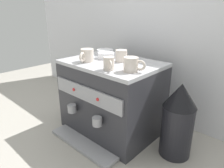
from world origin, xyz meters
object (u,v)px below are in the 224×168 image
at_px(ceramic_cup_0, 87,55).
at_px(ceramic_cup_1, 132,64).
at_px(espresso_machine, 112,97).
at_px(ceramic_bowl_0, 105,52).
at_px(ceramic_bowl_1, 106,56).
at_px(ceramic_cup_3, 109,64).
at_px(coffee_grinder, 178,120).
at_px(milk_pitcher, 69,103).
at_px(ceramic_cup_2, 122,56).

bearing_deg(ceramic_cup_0, ceramic_cup_1, 3.27).
height_order(espresso_machine, ceramic_cup_1, ceramic_cup_1).
bearing_deg(ceramic_bowl_0, ceramic_bowl_1, -41.73).
height_order(ceramic_cup_3, ceramic_bowl_1, ceramic_cup_3).
distance_m(coffee_grinder, milk_pitcher, 0.94).
bearing_deg(ceramic_cup_3, ceramic_cup_2, 111.24).
bearing_deg(ceramic_bowl_1, coffee_grinder, 1.33).
relative_size(espresso_machine, coffee_grinder, 1.39).
distance_m(ceramic_cup_2, milk_pitcher, 0.70).
distance_m(ceramic_bowl_1, coffee_grinder, 0.62).
xyz_separation_m(ceramic_bowl_0, coffee_grinder, (0.64, -0.07, -0.29)).
height_order(ceramic_cup_3, milk_pitcher, ceramic_cup_3).
xyz_separation_m(ceramic_cup_3, milk_pitcher, (-0.58, 0.12, -0.47)).
xyz_separation_m(ceramic_cup_0, ceramic_cup_2, (0.16, 0.16, -0.00)).
xyz_separation_m(espresso_machine, ceramic_bowl_1, (-0.09, 0.04, 0.27)).
xyz_separation_m(espresso_machine, ceramic_cup_0, (-0.12, -0.11, 0.29)).
height_order(ceramic_cup_2, ceramic_bowl_0, ceramic_cup_2).
xyz_separation_m(coffee_grinder, milk_pitcher, (-0.92, -0.09, -0.17)).
height_order(ceramic_bowl_0, ceramic_bowl_1, ceramic_bowl_1).
relative_size(ceramic_bowl_0, ceramic_bowl_1, 1.04).
xyz_separation_m(espresso_machine, ceramic_cup_3, (0.12, -0.15, 0.29)).
distance_m(ceramic_cup_1, coffee_grinder, 0.41).
bearing_deg(ceramic_cup_0, coffee_grinder, 15.88).
relative_size(ceramic_cup_3, coffee_grinder, 0.20).
bearing_deg(milk_pitcher, ceramic_cup_2, 8.85).
distance_m(ceramic_cup_2, coffee_grinder, 0.52).
relative_size(ceramic_cup_1, milk_pitcher, 1.02).
bearing_deg(coffee_grinder, ceramic_bowl_0, 173.59).
xyz_separation_m(ceramic_cup_1, ceramic_cup_3, (-0.11, -0.06, -0.00)).
relative_size(ceramic_cup_1, ceramic_bowl_1, 1.05).
bearing_deg(ceramic_cup_2, ceramic_cup_0, -135.27).
relative_size(ceramic_cup_2, ceramic_bowl_1, 1.00).
bearing_deg(ceramic_cup_3, ceramic_cup_0, 170.00).
bearing_deg(ceramic_cup_2, ceramic_bowl_1, -177.67).
xyz_separation_m(ceramic_cup_0, ceramic_cup_3, (0.23, -0.04, -0.00)).
xyz_separation_m(ceramic_cup_1, coffee_grinder, (0.23, 0.14, -0.31)).
distance_m(ceramic_cup_3, milk_pitcher, 0.76).
distance_m(ceramic_cup_3, ceramic_bowl_1, 0.28).
bearing_deg(ceramic_bowl_1, ceramic_cup_3, -42.43).
xyz_separation_m(espresso_machine, ceramic_cup_2, (0.04, 0.05, 0.29)).
distance_m(espresso_machine, coffee_grinder, 0.46).
bearing_deg(coffee_grinder, ceramic_cup_0, -164.12).
relative_size(ceramic_cup_0, coffee_grinder, 0.28).
height_order(espresso_machine, ceramic_cup_0, ceramic_cup_0).
distance_m(ceramic_cup_1, ceramic_bowl_1, 0.34).
relative_size(ceramic_cup_1, coffee_grinder, 0.27).
distance_m(ceramic_cup_1, milk_pitcher, 0.84).
distance_m(ceramic_cup_2, ceramic_bowl_1, 0.13).
bearing_deg(milk_pitcher, coffee_grinder, 5.34).
height_order(espresso_machine, ceramic_bowl_1, ceramic_bowl_1).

